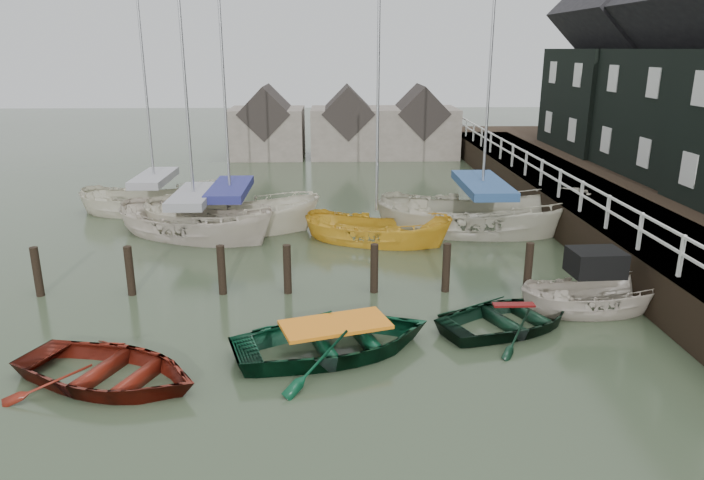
{
  "coord_description": "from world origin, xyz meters",
  "views": [
    {
      "loc": [
        0.1,
        -13.3,
        6.52
      ],
      "look_at": [
        0.6,
        3.42,
        1.4
      ],
      "focal_mm": 32.0,
      "sensor_mm": 36.0,
      "label": 1
    }
  ],
  "objects_px": {
    "sailboat_a": "(197,235)",
    "sailboat_e": "(157,211)",
    "rowboat_dkgreen": "(512,327)",
    "rowboat_red": "(110,383)",
    "motorboat": "(593,307)",
    "sailboat_d": "(480,230)",
    "rowboat_green": "(336,353)",
    "sailboat_b": "(232,227)",
    "sailboat_c": "(376,241)"
  },
  "relations": [
    {
      "from": "rowboat_green",
      "to": "sailboat_c",
      "type": "height_order",
      "value": "sailboat_c"
    },
    {
      "from": "rowboat_red",
      "to": "sailboat_a",
      "type": "bearing_deg",
      "value": 23.35
    },
    {
      "from": "rowboat_red",
      "to": "sailboat_a",
      "type": "xyz_separation_m",
      "value": [
        -0.39,
        10.42,
        0.06
      ]
    },
    {
      "from": "motorboat",
      "to": "sailboat_c",
      "type": "bearing_deg",
      "value": 36.6
    },
    {
      "from": "sailboat_c",
      "to": "motorboat",
      "type": "bearing_deg",
      "value": -120.27
    },
    {
      "from": "rowboat_red",
      "to": "motorboat",
      "type": "bearing_deg",
      "value": -52.43
    },
    {
      "from": "rowboat_red",
      "to": "motorboat",
      "type": "xyz_separation_m",
      "value": [
        11.3,
        3.32,
        0.11
      ]
    },
    {
      "from": "rowboat_red",
      "to": "sailboat_d",
      "type": "bearing_deg",
      "value": -21.74
    },
    {
      "from": "motorboat",
      "to": "sailboat_a",
      "type": "xyz_separation_m",
      "value": [
        -11.69,
        7.1,
        -0.05
      ]
    },
    {
      "from": "sailboat_a",
      "to": "sailboat_e",
      "type": "xyz_separation_m",
      "value": [
        -2.37,
        3.57,
        -0.0
      ]
    },
    {
      "from": "sailboat_c",
      "to": "sailboat_d",
      "type": "relative_size",
      "value": 0.73
    },
    {
      "from": "rowboat_red",
      "to": "sailboat_e",
      "type": "relative_size",
      "value": 0.42
    },
    {
      "from": "motorboat",
      "to": "sailboat_a",
      "type": "relative_size",
      "value": 0.36
    },
    {
      "from": "sailboat_a",
      "to": "rowboat_dkgreen",
      "type": "bearing_deg",
      "value": -105.78
    },
    {
      "from": "rowboat_red",
      "to": "sailboat_e",
      "type": "xyz_separation_m",
      "value": [
        -2.76,
        13.99,
        0.06
      ]
    },
    {
      "from": "rowboat_dkgreen",
      "to": "sailboat_e",
      "type": "relative_size",
      "value": 0.4
    },
    {
      "from": "rowboat_green",
      "to": "sailboat_e",
      "type": "xyz_separation_m",
      "value": [
        -7.36,
        12.81,
        0.06
      ]
    },
    {
      "from": "rowboat_dkgreen",
      "to": "sailboat_b",
      "type": "distance_m",
      "value": 12.11
    },
    {
      "from": "rowboat_red",
      "to": "sailboat_a",
      "type": "height_order",
      "value": "sailboat_a"
    },
    {
      "from": "rowboat_red",
      "to": "rowboat_green",
      "type": "height_order",
      "value": "rowboat_green"
    },
    {
      "from": "rowboat_red",
      "to": "sailboat_a",
      "type": "relative_size",
      "value": 0.36
    },
    {
      "from": "sailboat_e",
      "to": "rowboat_dkgreen",
      "type": "bearing_deg",
      "value": -135.07
    },
    {
      "from": "rowboat_red",
      "to": "rowboat_dkgreen",
      "type": "bearing_deg",
      "value": -53.75
    },
    {
      "from": "sailboat_c",
      "to": "rowboat_red",
      "type": "bearing_deg",
      "value": 167.6
    },
    {
      "from": "rowboat_green",
      "to": "sailboat_a",
      "type": "height_order",
      "value": "sailboat_a"
    },
    {
      "from": "rowboat_dkgreen",
      "to": "sailboat_a",
      "type": "height_order",
      "value": "sailboat_a"
    },
    {
      "from": "motorboat",
      "to": "sailboat_a",
      "type": "height_order",
      "value": "sailboat_a"
    },
    {
      "from": "rowboat_green",
      "to": "sailboat_b",
      "type": "relative_size",
      "value": 0.37
    },
    {
      "from": "rowboat_red",
      "to": "sailboat_b",
      "type": "bearing_deg",
      "value": 17.41
    },
    {
      "from": "motorboat",
      "to": "rowboat_green",
      "type": "bearing_deg",
      "value": 104.51
    },
    {
      "from": "sailboat_e",
      "to": "sailboat_a",
      "type": "bearing_deg",
      "value": -146.74
    },
    {
      "from": "motorboat",
      "to": "sailboat_d",
      "type": "relative_size",
      "value": 0.3
    },
    {
      "from": "rowboat_green",
      "to": "sailboat_c",
      "type": "relative_size",
      "value": 0.47
    },
    {
      "from": "rowboat_dkgreen",
      "to": "sailboat_c",
      "type": "height_order",
      "value": "sailboat_c"
    },
    {
      "from": "sailboat_b",
      "to": "sailboat_c",
      "type": "height_order",
      "value": "sailboat_b"
    },
    {
      "from": "rowboat_red",
      "to": "sailboat_d",
      "type": "relative_size",
      "value": 0.3
    },
    {
      "from": "rowboat_red",
      "to": "rowboat_dkgreen",
      "type": "distance_m",
      "value": 9.24
    },
    {
      "from": "motorboat",
      "to": "sailboat_e",
      "type": "relative_size",
      "value": 0.42
    },
    {
      "from": "sailboat_c",
      "to": "sailboat_e",
      "type": "height_order",
      "value": "sailboat_c"
    },
    {
      "from": "sailboat_b",
      "to": "sailboat_d",
      "type": "bearing_deg",
      "value": -89.06
    },
    {
      "from": "sailboat_a",
      "to": "sailboat_e",
      "type": "relative_size",
      "value": 1.16
    },
    {
      "from": "motorboat",
      "to": "sailboat_e",
      "type": "xyz_separation_m",
      "value": [
        -14.06,
        10.68,
        -0.05
      ]
    },
    {
      "from": "sailboat_b",
      "to": "sailboat_e",
      "type": "relative_size",
      "value": 1.27
    },
    {
      "from": "sailboat_a",
      "to": "sailboat_e",
      "type": "bearing_deg",
      "value": 58.5
    },
    {
      "from": "sailboat_b",
      "to": "sailboat_e",
      "type": "distance_m",
      "value": 4.4
    },
    {
      "from": "sailboat_a",
      "to": "rowboat_green",
      "type": "bearing_deg",
      "value": -126.63
    },
    {
      "from": "sailboat_c",
      "to": "rowboat_green",
      "type": "bearing_deg",
      "value": -169.96
    },
    {
      "from": "motorboat",
      "to": "sailboat_b",
      "type": "xyz_separation_m",
      "value": [
        -10.54,
        8.02,
        -0.05
      ]
    },
    {
      "from": "sailboat_d",
      "to": "motorboat",
      "type": "bearing_deg",
      "value": -163.43
    },
    {
      "from": "motorboat",
      "to": "sailboat_c",
      "type": "distance_m",
      "value": 8.16
    }
  ]
}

